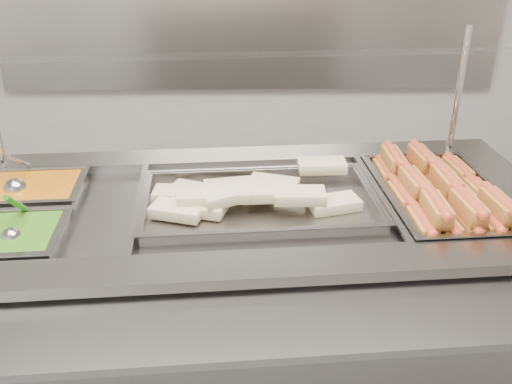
{
  "coord_description": "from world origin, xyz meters",
  "views": [
    {
      "loc": [
        -0.03,
        -1.0,
        1.59
      ],
      "look_at": [
        -0.0,
        0.44,
        0.88
      ],
      "focal_mm": 40.0,
      "sensor_mm": 36.0,
      "label": 1
    }
  ],
  "objects_px": {
    "pan_wraps": "(259,206)",
    "serving_spoon": "(12,231)",
    "steam_counter": "(241,319)",
    "sneeze_guard": "(233,61)",
    "pan_hotdogs": "(440,203)",
    "ladle": "(16,187)"
  },
  "relations": [
    {
      "from": "pan_hotdogs",
      "to": "pan_wraps",
      "type": "bearing_deg",
      "value": -176.08
    },
    {
      "from": "sneeze_guard",
      "to": "serving_spoon",
      "type": "xyz_separation_m",
      "value": [
        -0.56,
        -0.39,
        -0.34
      ]
    },
    {
      "from": "ladle",
      "to": "serving_spoon",
      "type": "distance_m",
      "value": 0.28
    },
    {
      "from": "pan_wraps",
      "to": "serving_spoon",
      "type": "xyz_separation_m",
      "value": [
        -0.63,
        -0.19,
        0.03
      ]
    },
    {
      "from": "steam_counter",
      "to": "sneeze_guard",
      "type": "xyz_separation_m",
      "value": [
        -0.01,
        0.21,
        0.78
      ]
    },
    {
      "from": "pan_wraps",
      "to": "ladle",
      "type": "relative_size",
      "value": 3.61
    },
    {
      "from": "pan_hotdogs",
      "to": "ladle",
      "type": "bearing_deg",
      "value": 178.23
    },
    {
      "from": "steam_counter",
      "to": "pan_hotdogs",
      "type": "xyz_separation_m",
      "value": [
        0.59,
        0.04,
        0.39
      ]
    },
    {
      "from": "pan_wraps",
      "to": "serving_spoon",
      "type": "bearing_deg",
      "value": -163.56
    },
    {
      "from": "sneeze_guard",
      "to": "ladle",
      "type": "relative_size",
      "value": 8.52
    },
    {
      "from": "pan_hotdogs",
      "to": "pan_wraps",
      "type": "relative_size",
      "value": 0.81
    },
    {
      "from": "sneeze_guard",
      "to": "ladle",
      "type": "height_order",
      "value": "sneeze_guard"
    },
    {
      "from": "sneeze_guard",
      "to": "ladle",
      "type": "xyz_separation_m",
      "value": [
        -0.64,
        -0.13,
        -0.34
      ]
    },
    {
      "from": "steam_counter",
      "to": "sneeze_guard",
      "type": "height_order",
      "value": "sneeze_guard"
    },
    {
      "from": "pan_wraps",
      "to": "serving_spoon",
      "type": "distance_m",
      "value": 0.66
    },
    {
      "from": "pan_hotdogs",
      "to": "pan_wraps",
      "type": "xyz_separation_m",
      "value": [
        -0.54,
        -0.04,
        0.01
      ]
    },
    {
      "from": "sneeze_guard",
      "to": "serving_spoon",
      "type": "bearing_deg",
      "value": -145.15
    },
    {
      "from": "ladle",
      "to": "serving_spoon",
      "type": "xyz_separation_m",
      "value": [
        0.08,
        -0.26,
        0.0
      ]
    },
    {
      "from": "pan_hotdogs",
      "to": "serving_spoon",
      "type": "height_order",
      "value": "serving_spoon"
    },
    {
      "from": "steam_counter",
      "to": "serving_spoon",
      "type": "xyz_separation_m",
      "value": [
        -0.57,
        -0.18,
        0.44
      ]
    },
    {
      "from": "pan_hotdogs",
      "to": "ladle",
      "type": "relative_size",
      "value": 2.93
    },
    {
      "from": "sneeze_guard",
      "to": "ladle",
      "type": "bearing_deg",
      "value": -168.76
    }
  ]
}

